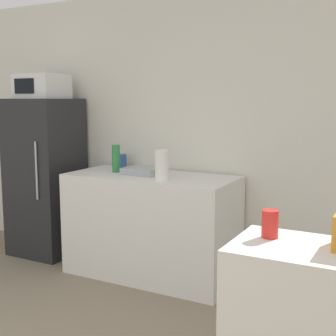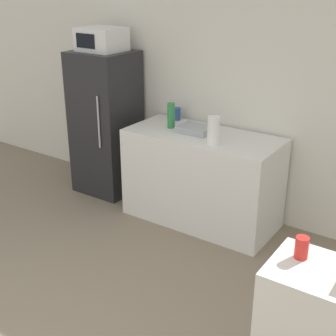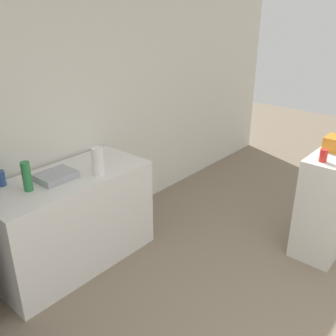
# 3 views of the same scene
# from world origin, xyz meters

# --- Properties ---
(wall_back) EXTENTS (8.00, 0.06, 2.60)m
(wall_back) POSITION_xyz_m (0.00, 3.16, 1.30)
(wall_back) COLOR silver
(wall_back) RESTS_ON ground_plane
(refrigerator) EXTENTS (0.64, 0.61, 1.60)m
(refrigerator) POSITION_xyz_m (-1.40, 2.80, 0.80)
(refrigerator) COLOR #232326
(refrigerator) RESTS_ON ground_plane
(microwave) EXTENTS (0.45, 0.40, 0.24)m
(microwave) POSITION_xyz_m (-1.40, 2.80, 1.73)
(microwave) COLOR white
(microwave) RESTS_ON refrigerator
(counter) EXTENTS (1.52, 0.70, 0.93)m
(counter) POSITION_xyz_m (-0.11, 2.76, 0.46)
(counter) COLOR silver
(counter) RESTS_ON ground_plane
(sink_basin) EXTENTS (0.33, 0.26, 0.06)m
(sink_basin) POSITION_xyz_m (-0.21, 2.77, 0.96)
(sink_basin) COLOR #9EA3A8
(sink_basin) RESTS_ON counter
(bottle_tall) EXTENTS (0.08, 0.08, 0.25)m
(bottle_tall) POSITION_xyz_m (-0.48, 2.76, 1.06)
(bottle_tall) COLOR #2D7F42
(bottle_tall) RESTS_ON counter
(bottle_short) EXTENTS (0.08, 0.08, 0.13)m
(bottle_short) POSITION_xyz_m (-0.59, 3.02, 0.99)
(bottle_short) COLOR #2D4C8C
(bottle_short) RESTS_ON counter
(jar) EXTENTS (0.07, 0.07, 0.12)m
(jar) POSITION_xyz_m (1.46, 1.04, 1.10)
(jar) COLOR red
(jar) RESTS_ON shelf_cabinet
(paper_towel_roll) EXTENTS (0.11, 0.11, 0.26)m
(paper_towel_roll) POSITION_xyz_m (0.11, 2.57, 1.06)
(paper_towel_roll) COLOR white
(paper_towel_roll) RESTS_ON counter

